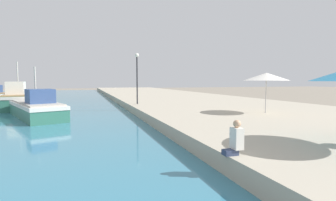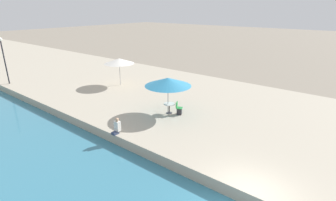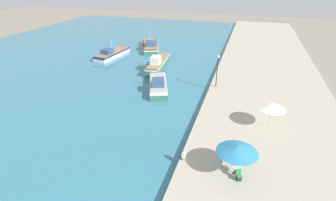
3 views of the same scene
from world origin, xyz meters
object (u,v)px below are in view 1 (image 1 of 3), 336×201
Objects in this scene: fishing_boat_near at (37,108)px; fishing_boat_mid at (18,99)px; person_at_quay at (235,139)px; cafe_umbrella_white at (266,77)px; lamppost at (137,70)px.

fishing_boat_near is 0.85× the size of fishing_boat_mid.
person_at_quay is (7.42, -14.76, 0.31)m from fishing_boat_near.
person_at_quay is at bearing -132.65° from cafe_umbrella_white.
fishing_boat_near is 9.00m from fishing_boat_mid.
fishing_boat_near is 2.90× the size of cafe_umbrella_white.
person_at_quay is at bearing -71.51° from fishing_boat_mid.
fishing_boat_mid is at bearing 138.86° from cafe_umbrella_white.
person_at_quay is (10.38, -23.26, 0.14)m from fishing_boat_mid.
cafe_umbrella_white is at bearing -45.83° from fishing_boat_near.
fishing_boat_mid is 3.41× the size of cafe_umbrella_white.
fishing_boat_near reaches higher than person_at_quay.
lamppost is (-6.73, 9.03, 0.73)m from cafe_umbrella_white.
fishing_boat_mid reaches higher than person_at_quay.
fishing_boat_mid is 9.83× the size of person_at_quay.
cafe_umbrella_white is at bearing -53.31° from lamppost.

